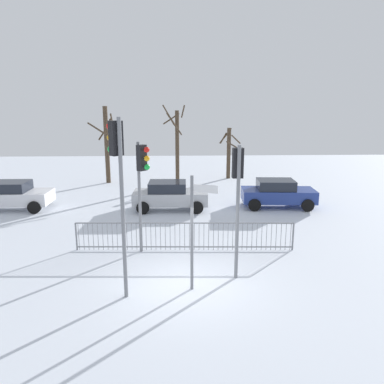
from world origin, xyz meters
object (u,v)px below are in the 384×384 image
object	(u,v)px
car_white_mid	(12,195)
bare_tree_right	(177,144)
direction_sign_post	(194,228)
traffic_light_rear_left	(118,169)
bare_tree_left	(107,143)
traffic_light_foreground_left	(142,173)
traffic_light_mid_left	(237,182)
car_silver_near	(170,195)
car_blue_far	(277,193)
bare_tree_centre	(229,151)

from	to	relation	value
car_white_mid	bare_tree_right	world-z (taller)	bare_tree_right
direction_sign_post	traffic_light_rear_left	bearing A→B (deg)	-152.48
bare_tree_left	traffic_light_foreground_left	bearing A→B (deg)	-74.39
traffic_light_mid_left	bare_tree_left	size ratio (longest dim) A/B	0.79
traffic_light_foreground_left	traffic_light_rear_left	distance (m)	3.26
direction_sign_post	car_silver_near	xyz separation A→B (m)	(-0.87, 8.76, -1.13)
traffic_light_rear_left	car_silver_near	xyz separation A→B (m)	(1.15, 9.02, -2.88)
bare_tree_left	bare_tree_right	size ratio (longest dim) A/B	0.98
direction_sign_post	car_blue_far	xyz separation A→B (m)	(4.84, 9.02, -1.13)
car_silver_near	bare_tree_right	size ratio (longest dim) A/B	0.72
direction_sign_post	bare_tree_left	world-z (taller)	bare_tree_left
traffic_light_foreground_left	traffic_light_mid_left	world-z (taller)	traffic_light_mid_left
traffic_light_rear_left	bare_tree_centre	bearing A→B (deg)	30.06
traffic_light_foreground_left	bare_tree_right	bearing A→B (deg)	-145.90
traffic_light_rear_left	car_white_mid	size ratio (longest dim) A/B	1.31
traffic_light_rear_left	car_white_mid	bearing A→B (deg)	83.98
car_blue_far	car_white_mid	xyz separation A→B (m)	(-13.87, 0.06, 0.00)
car_blue_far	bare_tree_right	size ratio (longest dim) A/B	0.73
car_silver_near	bare_tree_centre	size ratio (longest dim) A/B	1.03
traffic_light_rear_left	bare_tree_centre	distance (m)	18.36
traffic_light_foreground_left	car_white_mid	size ratio (longest dim) A/B	1.06
traffic_light_foreground_left	bare_tree_centre	size ratio (longest dim) A/B	1.09
traffic_light_mid_left	bare_tree_left	xyz separation A→B (m)	(-6.68, 15.06, -0.27)
bare_tree_left	bare_tree_centre	world-z (taller)	bare_tree_left
traffic_light_rear_left	traffic_light_mid_left	bearing A→B (deg)	-24.57
bare_tree_centre	traffic_light_mid_left	bearing A→B (deg)	-96.93
direction_sign_post	bare_tree_left	size ratio (longest dim) A/B	0.64
car_silver_near	bare_tree_left	size ratio (longest dim) A/B	0.73
car_silver_near	car_blue_far	bearing A→B (deg)	3.77
car_white_mid	bare_tree_centre	size ratio (longest dim) A/B	1.02
car_blue_far	bare_tree_centre	world-z (taller)	bare_tree_centre
car_silver_near	direction_sign_post	bearing A→B (deg)	-83.17
car_silver_near	bare_tree_left	bearing A→B (deg)	123.12
direction_sign_post	car_white_mid	size ratio (longest dim) A/B	0.89
traffic_light_foreground_left	car_silver_near	world-z (taller)	traffic_light_foreground_left
car_blue_far	bare_tree_centre	size ratio (longest dim) A/B	1.05
traffic_light_mid_left	bare_tree_right	xyz separation A→B (m)	(-1.84, 14.14, -0.26)
car_silver_near	bare_tree_centre	world-z (taller)	bare_tree_centre
traffic_light_mid_left	car_white_mid	distance (m)	13.43
direction_sign_post	bare_tree_left	distance (m)	16.81
bare_tree_right	car_blue_far	bearing A→B (deg)	-48.21
car_silver_near	bare_tree_centre	xyz separation A→B (m)	(4.21, 8.47, 1.25)
traffic_light_foreground_left	bare_tree_right	xyz separation A→B (m)	(1.21, 12.08, -0.18)
bare_tree_right	bare_tree_centre	bearing A→B (deg)	30.27
traffic_light_mid_left	car_silver_near	distance (m)	8.52
traffic_light_foreground_left	car_blue_far	world-z (taller)	traffic_light_foreground_left
bare_tree_left	bare_tree_right	bearing A→B (deg)	-10.73
traffic_light_foreground_left	car_silver_near	xyz separation A→B (m)	(0.83, 5.84, -2.20)
traffic_light_mid_left	traffic_light_rear_left	bearing A→B (deg)	-164.69
traffic_light_mid_left	car_blue_far	bearing A→B (deg)	63.75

